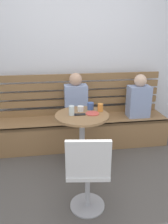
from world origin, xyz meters
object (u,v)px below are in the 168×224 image
white_chair (88,172)px  plate_small (92,113)px  phone_on_table (80,114)px  booth_bench (81,132)px  cup_glass_tall (72,110)px  cafe_table (82,131)px  cup_mug_blue (90,106)px  person_adult (76,99)px  cup_tumbler_orange (100,107)px  cup_ceramic_white (81,109)px  person_child_left (139,98)px

white_chair → plate_small: 0.89m
phone_on_table → booth_bench: bearing=-8.5°
white_chair → cup_glass_tall: bearing=94.8°
booth_bench → plate_small: 0.80m
booth_bench → white_chair: (-0.13, -1.41, 0.24)m
cafe_table → cup_mug_blue: bearing=51.2°
person_adult → cup_tumbler_orange: 0.60m
cafe_table → cup_ceramic_white: size_ratio=9.25×
cup_mug_blue → cup_tumbler_orange: size_ratio=0.95×
phone_on_table → cafe_table: bearing=-79.9°
white_chair → cup_glass_tall: cup_glass_tall is taller
white_chair → phone_on_table: white_chair is taller
person_adult → cup_glass_tall: 0.64m
plate_small → phone_on_table: size_ratio=1.21×
plate_small → cup_tumbler_orange: bearing=36.1°
cup_ceramic_white → cup_mug_blue: 0.15m
person_child_left → cup_glass_tall: bearing=-152.5°
cup_mug_blue → phone_on_table: cup_mug_blue is taller
person_adult → person_child_left: (0.98, -0.05, -0.02)m
booth_bench → cup_ceramic_white: size_ratio=33.75×
cup_glass_tall → cafe_table: bearing=-0.6°
cafe_table → phone_on_table: size_ratio=5.29×
person_child_left → cafe_table: bearing=-149.4°
cup_tumbler_orange → person_adult: bearing=115.6°
cup_ceramic_white → phone_on_table: size_ratio=0.57×
white_chair → person_child_left: (1.04, 1.39, 0.27)m
person_child_left → phone_on_table: person_child_left is taller
cafe_table → booth_bench: bearing=83.3°
person_child_left → person_adult: bearing=177.1°
plate_small → person_adult: bearing=102.3°
person_adult → cup_glass_tall: size_ratio=5.95×
cup_ceramic_white → phone_on_table: bearing=-102.7°
cup_mug_blue → phone_on_table: bearing=-133.4°
person_adult → cup_glass_tall: (-0.13, -0.63, 0.04)m
cafe_table → cup_tumbler_orange: cup_tumbler_orange is taller
phone_on_table → person_child_left: bearing=-59.1°
booth_bench → person_child_left: bearing=-1.1°
white_chair → person_child_left: bearing=53.2°
booth_bench → person_adult: person_adult is taller
cup_tumbler_orange → cup_ceramic_white: bearing=173.1°
cup_glass_tall → phone_on_table: 0.11m
cafe_table → cup_mug_blue: 0.35m
booth_bench → cafe_table: size_ratio=3.65×
person_adult → plate_small: person_adult is taller
cup_glass_tall → plate_small: size_ratio=0.71×
cup_tumbler_orange → cup_mug_blue: bearing=144.3°
person_adult → person_child_left: bearing=-2.9°
plate_small → cup_mug_blue: bearing=87.8°
cup_tumbler_orange → phone_on_table: bearing=-161.2°
person_adult → phone_on_table: 0.64m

